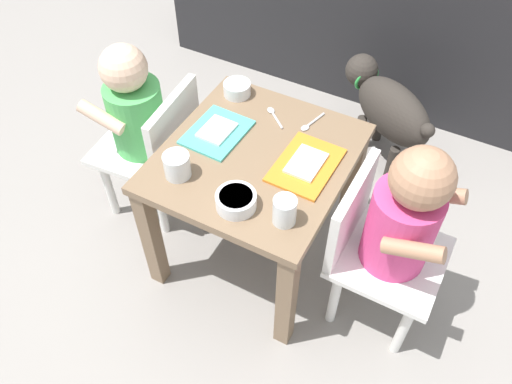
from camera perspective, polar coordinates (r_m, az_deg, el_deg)
The scene contains 13 objects.
ground_plane at distance 1.73m, azimuth -0.00°, elevation -6.19°, with size 7.00×7.00×0.00m, color gray.
dining_table at distance 1.46m, azimuth -0.00°, elevation 1.78°, with size 0.49×0.53×0.43m.
seated_child_left at distance 1.61m, azimuth -12.65°, elevation 8.10°, with size 0.30×0.30×0.63m.
seated_child_right at distance 1.32m, azimuth 15.34°, elevation -3.26°, with size 0.28×0.28×0.65m.
dog at distance 1.93m, azimuth 14.30°, elevation 9.05°, with size 0.42×0.33×0.34m.
food_tray_left at distance 1.46m, azimuth -4.31°, elevation 6.62°, with size 0.15×0.19×0.02m.
food_tray_right at distance 1.37m, azimuth 5.51°, elevation 3.02°, with size 0.15×0.21×0.02m.
water_cup_left at distance 1.34m, azimuth -8.65°, elevation 2.78°, with size 0.07×0.07×0.07m.
water_cup_right at distance 1.22m, azimuth 3.15°, elevation -2.20°, with size 0.06×0.06×0.07m.
cereal_bowl_left_side at distance 1.26m, azimuth -2.20°, elevation -0.91°, with size 0.10×0.10×0.04m.
veggie_bowl_near at distance 1.58m, azimuth -2.09°, elevation 11.30°, with size 0.08×0.08×0.04m.
spoon_by_left_tray at distance 1.49m, azimuth 6.02°, elevation 7.49°, with size 0.04×0.10×0.01m.
spoon_by_right_tray at distance 1.51m, azimuth 2.01°, elevation 8.41°, with size 0.08×0.08×0.01m.
Camera 1 is at (0.47, -0.88, 1.41)m, focal length 36.43 mm.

